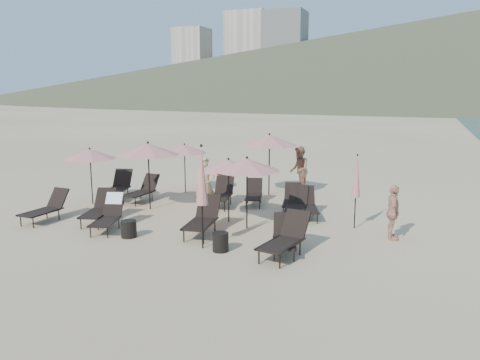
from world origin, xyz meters
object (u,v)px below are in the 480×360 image
at_px(lounger_9, 254,193).
at_px(beachgoer_c, 393,212).
at_px(lounger_10, 292,199).
at_px(umbrella_open_3, 185,149).
at_px(lounger_8, 222,193).
at_px(lounger_4, 284,237).
at_px(lounger_7, 142,190).
at_px(umbrella_open_0, 148,149).
at_px(lounger_0, 46,207).
at_px(umbrella_open_1, 228,165).
at_px(umbrella_open_4, 269,140).
at_px(lounger_6, 118,186).
at_px(side_table_0, 129,229).
at_px(umbrella_open_5, 90,154).
at_px(lounger_3, 203,218).
at_px(umbrella_closed_1, 356,177).
at_px(side_table_1, 221,242).
at_px(beachgoer_a, 205,185).
at_px(lounger_2, 109,214).
at_px(lounger_11, 296,204).
at_px(umbrella_closed_0, 202,177).
at_px(lounger_12, 307,204).
at_px(umbrella_open_2, 247,165).
at_px(lounger_5, 285,238).
at_px(beachgoer_b, 299,170).
at_px(lounger_1, 99,208).

xyz_separation_m(lounger_9, beachgoer_c, (5.00, -2.49, 0.36)).
height_order(lounger_9, lounger_10, lounger_10).
bearing_deg(umbrella_open_3, lounger_8, -34.24).
distance_m(lounger_4, lounger_9, 5.27).
height_order(lounger_7, umbrella_open_0, umbrella_open_0).
height_order(lounger_0, lounger_7, lounger_7).
distance_m(umbrella_open_1, umbrella_open_4, 4.27).
relative_size(lounger_6, side_table_0, 4.06).
bearing_deg(umbrella_open_5, lounger_4, -17.32).
bearing_deg(side_table_0, lounger_3, 29.49).
distance_m(umbrella_closed_1, side_table_1, 4.66).
bearing_deg(lounger_10, umbrella_open_0, -174.14).
bearing_deg(lounger_9, umbrella_open_3, 147.79).
bearing_deg(beachgoer_a, lounger_0, 175.59).
distance_m(lounger_2, side_table_0, 1.11).
xyz_separation_m(lounger_11, umbrella_closed_0, (-1.47, -3.94, 1.46)).
distance_m(lounger_12, umbrella_open_1, 2.94).
bearing_deg(umbrella_closed_1, lounger_0, -163.09).
relative_size(umbrella_open_2, umbrella_open_3, 1.08).
height_order(lounger_5, umbrella_open_1, umbrella_open_1).
xyz_separation_m(umbrella_open_5, beachgoer_c, (10.55, -0.37, -1.07)).
relative_size(umbrella_open_1, beachgoer_a, 1.08).
xyz_separation_m(lounger_4, umbrella_open_5, (-8.07, 2.52, 1.43)).
bearing_deg(lounger_12, beachgoer_c, -46.55).
bearing_deg(lounger_9, lounger_3, -108.23).
bearing_deg(lounger_4, umbrella_open_0, 138.79).
relative_size(lounger_6, lounger_8, 1.04).
bearing_deg(umbrella_closed_1, beachgoer_c, -32.40).
height_order(lounger_6, beachgoer_b, beachgoer_b).
relative_size(lounger_7, lounger_9, 1.04).
height_order(lounger_3, lounger_9, lounger_3).
bearing_deg(side_table_0, umbrella_open_5, 141.14).
distance_m(lounger_2, umbrella_open_1, 3.88).
bearing_deg(lounger_2, umbrella_closed_1, 5.36).
bearing_deg(lounger_1, umbrella_open_4, 41.33).
xyz_separation_m(lounger_8, umbrella_open_1, (1.07, -1.86, 1.33)).
distance_m(lounger_11, umbrella_closed_0, 4.46).
distance_m(side_table_0, beachgoer_b, 8.11).
distance_m(lounger_4, umbrella_open_3, 8.18).
distance_m(lounger_10, umbrella_open_1, 2.91).
bearing_deg(side_table_0, umbrella_closed_0, -2.06).
bearing_deg(umbrella_open_4, umbrella_closed_1, -42.21).
bearing_deg(umbrella_open_2, lounger_12, 54.07).
xyz_separation_m(lounger_11, umbrella_open_4, (-1.91, 2.92, 1.74)).
relative_size(lounger_1, lounger_8, 0.96).
height_order(lounger_6, beachgoer_a, beachgoer_a).
xyz_separation_m(lounger_7, beachgoer_b, (5.09, 3.60, 0.51)).
bearing_deg(side_table_0, umbrella_closed_1, 29.43).
distance_m(lounger_8, umbrella_open_3, 3.11).
bearing_deg(lounger_4, side_table_1, -176.93).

